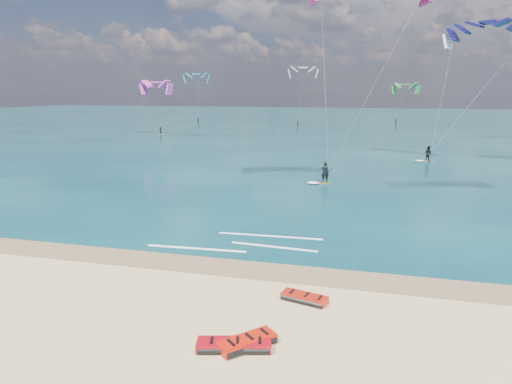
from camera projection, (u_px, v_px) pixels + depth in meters
The scene contains 10 objects.
ground at pixel (305, 158), 57.74m from camera, with size 320.00×320.00×0.00m, color tan.
wet_sand_strip at pixel (200, 264), 22.74m from camera, with size 320.00×2.40×0.01m, color brown.
sea at pixel (340, 123), 118.27m from camera, with size 320.00×200.00×0.04m, color #0A2C38.
packed_kite_left at pixel (234, 349), 15.28m from camera, with size 2.67×1.02×0.37m, color #A40812, non-canonical shape.
packed_kite_mid at pixel (304, 301), 18.75m from camera, with size 2.06×0.97×0.35m, color #AE1B0C, non-canonical shape.
packed_kite_right at pixel (247, 347), 15.45m from camera, with size 2.22×1.07×0.39m, color red, non-canonical shape.
kitesurfer_main at pixel (347, 73), 36.56m from camera, with size 11.35×8.72×18.90m.
kitesurfer_far at pixel (461, 82), 51.08m from camera, with size 12.38×5.66×17.28m.
shoreline_foam at pixel (247, 243), 25.71m from camera, with size 9.38×3.61×0.01m.
distant_kites at pixel (305, 104), 95.49m from camera, with size 74.56×38.87×13.00m.
Camera 1 is at (7.96, -17.05, 8.52)m, focal length 32.00 mm.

